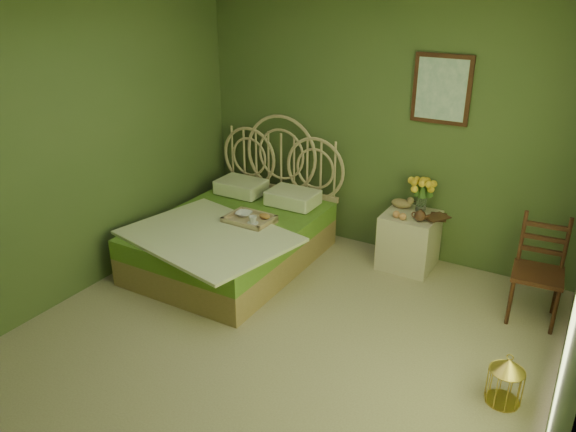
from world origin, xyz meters
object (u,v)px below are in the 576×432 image
Objects in this scene: nightstand at (411,233)px; birdcage at (505,381)px; chair at (541,263)px; bed at (235,235)px.

birdcage is at bearing -52.34° from nightstand.
nightstand is 2.02m from birdcage.
nightstand reaches higher than chair.
birdcage is (2.80, -0.79, -0.12)m from bed.
nightstand is at bearing 127.66° from birdcage.
bed is 6.05× the size of birdcage.
bed is 2.16× the size of nightstand.
nightstand is 1.28m from chair.
bed is 2.84m from chair.
nightstand is (1.57, 0.80, 0.06)m from bed.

